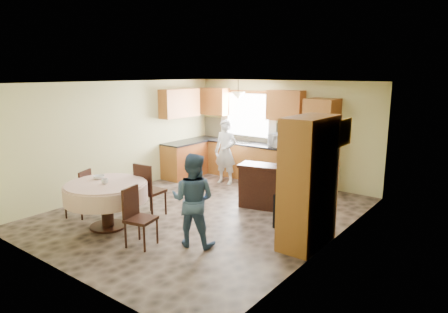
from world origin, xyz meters
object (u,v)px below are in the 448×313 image
Objects in this scene: sideboard at (268,188)px; chair_left at (81,191)px; chair_back at (147,188)px; chair_right at (137,214)px; cupboard at (309,182)px; person_sink at (226,152)px; oven_tower at (320,146)px; dining_table at (106,193)px; person_dining at (193,200)px.

chair_left is at bearing -148.27° from sideboard.
chair_right is at bearing 124.98° from chair_back.
cupboard is 3.03m from chair_back.
chair_left is at bearing -109.93° from person_sink.
oven_tower reaches higher than dining_table.
chair_left is at bearing -159.94° from cupboard.
person_dining reaches higher than chair_right.
dining_table is at bearing -7.70° from person_dining.
chair_back is (-1.85, -3.52, -0.49)m from oven_tower.
chair_right is 0.91m from person_dining.
sideboard is at bearing -111.25° from person_dining.
cupboard is 2.26× the size of chair_left.
dining_table is 0.90× the size of person_sink.
dining_table is at bearing 67.17° from chair_right.
person_sink reaches higher than chair_right.
chair_left is 1.83m from chair_right.
chair_left is (-3.93, -1.43, -0.52)m from cupboard.
cupboard is 1.44× the size of dining_table.
cupboard is 1.30× the size of person_sink.
person_sink is 3.62m from person_dining.
oven_tower is 1.85m from sideboard.
chair_back is at bearing 77.25° from dining_table.
cupboard is 1.81m from person_dining.
oven_tower is at bearing 64.80° from dining_table.
dining_table is at bearing -96.52° from person_sink.
chair_right is at bearing 18.12° from person_dining.
cupboard is 2.72m from chair_right.
sideboard is at bearing 112.08° from chair_left.
chair_left is 2.54m from person_dining.
oven_tower is 1.43× the size of person_dining.
oven_tower is 3.95m from person_dining.
sideboard is 0.73× the size of person_sink.
person_sink is (0.75, 3.50, 0.29)m from chair_left.
chair_left reaches higher than sideboard.
person_dining reaches higher than chair_back.
chair_right is (1.82, -0.21, 0.02)m from chair_left.
person_sink is at bearing 146.95° from cupboard.
sideboard is 2.38m from chair_back.
cupboard reaches higher than chair_back.
person_dining is (1.50, -0.40, 0.17)m from chair_back.
oven_tower is 2.34× the size of chair_left.
chair_left is at bearing -123.84° from oven_tower.
person_dining is (1.68, 0.39, 0.11)m from dining_table.
oven_tower is at bearing -26.25° from chair_right.
oven_tower reaches higher than person_dining.
sideboard is 0.78× the size of person_dining.
person_dining is (2.51, 0.34, 0.24)m from chair_left.
cupboard is at bearing -52.45° from sideboard.
chair_back is (-2.92, -0.69, -0.45)m from cupboard.
oven_tower is 4.78m from dining_table.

